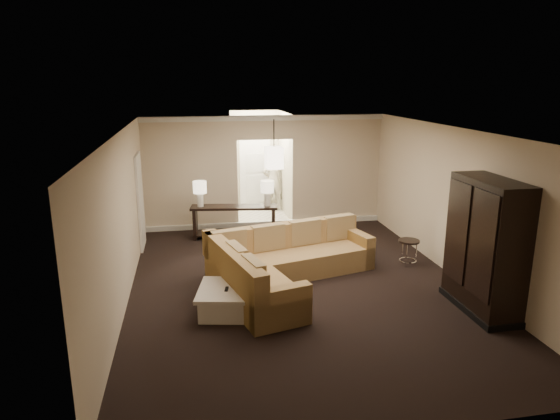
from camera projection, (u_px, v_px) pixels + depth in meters
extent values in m
plane|color=black|center=(299.00, 286.00, 9.08)|extent=(8.00, 8.00, 0.00)
cube|color=beige|center=(265.00, 172.00, 12.53)|extent=(6.00, 0.04, 2.80)
cube|color=beige|center=(388.00, 315.00, 4.91)|extent=(6.00, 0.04, 2.80)
cube|color=beige|center=(122.00, 220.00, 8.20)|extent=(0.04, 8.00, 2.80)
cube|color=beige|center=(458.00, 204.00, 9.24)|extent=(0.04, 8.00, 2.80)
cube|color=silver|center=(301.00, 131.00, 8.36)|extent=(6.00, 8.00, 0.02)
cube|color=silver|center=(265.00, 118.00, 12.14)|extent=(6.00, 0.10, 0.12)
cube|color=silver|center=(266.00, 223.00, 12.82)|extent=(6.00, 0.10, 0.12)
cube|color=white|center=(140.00, 201.00, 10.96)|extent=(0.05, 0.90, 2.10)
cube|color=silver|center=(260.00, 215.00, 13.83)|extent=(1.40, 2.00, 0.01)
cube|color=beige|center=(234.00, 166.00, 13.36)|extent=(0.04, 2.00, 2.80)
cube|color=beige|center=(285.00, 164.00, 13.60)|extent=(0.04, 2.00, 2.80)
cube|color=beige|center=(255.00, 159.00, 14.43)|extent=(1.40, 0.04, 2.80)
cube|color=white|center=(255.00, 172.00, 14.49)|extent=(0.90, 0.05, 2.10)
cube|color=brown|center=(292.00, 263.00, 9.59)|extent=(3.32, 1.74, 0.45)
cube|color=brown|center=(264.00, 298.00, 8.06)|extent=(1.31, 1.68, 0.45)
cube|color=brown|center=(284.00, 235.00, 9.78)|extent=(3.14, 1.06, 0.49)
cube|color=brown|center=(232.00, 264.00, 8.26)|extent=(0.90, 2.53, 0.49)
cube|color=brown|center=(357.00, 247.00, 10.17)|extent=(0.45, 0.98, 0.66)
cube|color=brown|center=(281.00, 308.00, 7.48)|extent=(0.98, 0.45, 0.66)
cube|color=#946E4F|center=(229.00, 243.00, 9.24)|extent=(0.68, 0.33, 0.49)
cube|color=#946E4F|center=(268.00, 237.00, 9.57)|extent=(0.68, 0.33, 0.49)
cube|color=#946E4F|center=(305.00, 232.00, 9.90)|extent=(0.68, 0.33, 0.49)
cube|color=#946E4F|center=(339.00, 227.00, 10.23)|extent=(0.68, 0.33, 0.49)
cube|color=#946E4F|center=(237.00, 259.00, 8.40)|extent=(0.33, 0.66, 0.49)
cube|color=#946E4F|center=(254.00, 274.00, 7.75)|extent=(0.33, 0.66, 0.49)
cube|color=silver|center=(231.00, 302.00, 8.05)|extent=(1.07, 1.07, 0.34)
cube|color=silver|center=(230.00, 290.00, 8.00)|extent=(1.19, 1.19, 0.06)
cube|color=black|center=(227.00, 289.00, 7.94)|extent=(0.08, 0.17, 0.02)
cube|color=beige|center=(240.00, 284.00, 8.13)|extent=(0.28, 0.34, 0.01)
cube|color=black|center=(234.00, 207.00, 11.65)|extent=(2.06, 0.73, 0.06)
cube|color=black|center=(195.00, 223.00, 11.71)|extent=(0.13, 0.42, 0.73)
cube|color=black|center=(273.00, 222.00, 11.79)|extent=(0.13, 0.42, 0.73)
cube|color=black|center=(235.00, 233.00, 11.82)|extent=(1.96, 0.67, 0.04)
cube|color=black|center=(486.00, 246.00, 7.90)|extent=(0.60, 1.45, 2.17)
cube|color=black|center=(482.00, 245.00, 7.46)|extent=(0.03, 0.64, 1.65)
cube|color=black|center=(457.00, 231.00, 8.15)|extent=(0.03, 0.64, 1.65)
cube|color=black|center=(479.00, 306.00, 8.16)|extent=(0.64, 1.51, 0.10)
cylinder|color=black|center=(409.00, 241.00, 10.00)|extent=(0.42, 0.42, 0.04)
torus|color=silver|center=(408.00, 260.00, 10.10)|extent=(0.35, 0.35, 0.02)
cylinder|color=silver|center=(416.00, 253.00, 10.07)|extent=(0.02, 0.02, 0.50)
cylinder|color=silver|center=(402.00, 251.00, 10.19)|extent=(0.02, 0.02, 0.50)
cylinder|color=silver|center=(406.00, 256.00, 9.92)|extent=(0.02, 0.02, 0.50)
cylinder|color=silver|center=(200.00, 200.00, 11.57)|extent=(0.15, 0.15, 0.32)
cylinder|color=beige|center=(200.00, 187.00, 11.50)|extent=(0.31, 0.31, 0.28)
cylinder|color=silver|center=(267.00, 199.00, 11.64)|extent=(0.15, 0.15, 0.32)
cylinder|color=beige|center=(267.00, 187.00, 11.56)|extent=(0.31, 0.31, 0.28)
cylinder|color=black|center=(274.00, 133.00, 11.01)|extent=(0.02, 0.02, 0.60)
cube|color=beige|center=(274.00, 158.00, 11.15)|extent=(0.38, 0.38, 0.48)
imported|color=beige|center=(273.00, 178.00, 14.13)|extent=(0.68, 0.46, 1.86)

